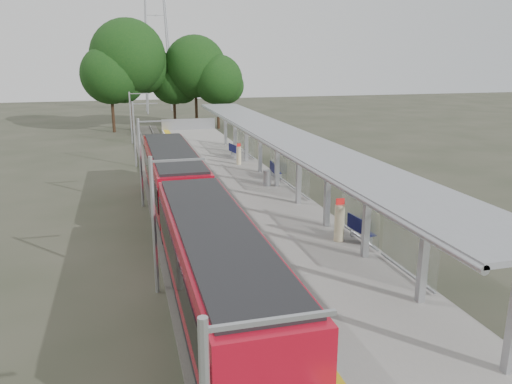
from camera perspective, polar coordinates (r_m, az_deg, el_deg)
ground at (r=15.98m, az=15.57°, el=-19.20°), size 200.00×200.00×0.00m
trackbed at (r=32.50m, az=-9.70°, el=-0.69°), size 3.00×70.00×0.24m
platform at (r=33.07m, az=-1.95°, el=0.49°), size 6.00×50.00×1.00m
tactile_strip at (r=32.49m, az=-6.35°, el=1.07°), size 0.60×50.00×0.02m
end_fence at (r=57.05m, az=-7.71°, el=7.71°), size 6.00×0.10×1.20m
train at (r=23.35m, az=-7.73°, el=-1.97°), size 2.74×27.60×3.62m
canopy at (r=29.12m, az=2.79°, el=5.91°), size 3.27×38.00×3.66m
tree_cluster at (r=64.48m, az=-11.19°, el=13.79°), size 19.53×9.66×13.45m
catenary_masts at (r=30.78m, az=-12.93°, el=3.61°), size 2.08×48.16×5.40m
bench_near at (r=22.49m, az=11.76°, el=-4.11°), size 0.65×1.64×1.09m
bench_mid at (r=33.51m, az=2.10°, el=2.55°), size 0.59×1.59×1.06m
bench_far at (r=40.68m, az=-2.54°, el=4.78°), size 0.71×1.59×1.05m
info_pillar_near at (r=22.25m, az=9.50°, el=-3.47°), size 0.44×0.44×1.95m
info_pillar_far at (r=37.82m, az=-1.98°, el=4.21°), size 0.36×0.36×1.59m
litter_bin at (r=31.49m, az=1.26°, el=1.61°), size 0.64×0.64×0.99m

